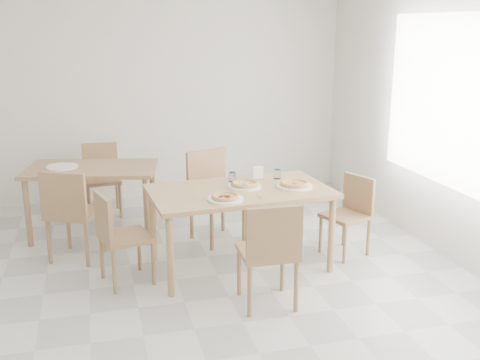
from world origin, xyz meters
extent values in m
plane|color=silver|center=(0.00, 0.00, 0.00)|extent=(7.00, 7.00, 0.00)
plane|color=silver|center=(0.00, 3.50, 1.40)|extent=(6.00, 0.00, 6.00)
cube|color=tan|center=(1.00, 1.02, 0.73)|extent=(1.68, 1.03, 0.04)
cylinder|color=tan|center=(0.29, 0.58, 0.35)|extent=(0.06, 0.06, 0.71)
cylinder|color=tan|center=(1.77, 0.68, 0.35)|extent=(0.06, 0.06, 0.71)
cylinder|color=tan|center=(0.24, 1.35, 0.35)|extent=(0.06, 0.06, 0.71)
cylinder|color=tan|center=(1.71, 1.46, 0.35)|extent=(0.06, 0.06, 0.71)
cube|color=#9D724E|center=(1.02, 0.25, 0.45)|extent=(0.46, 0.46, 0.04)
cube|color=#9D724E|center=(1.01, 0.06, 0.68)|extent=(0.44, 0.06, 0.42)
cylinder|color=#9D724E|center=(1.22, 0.43, 0.21)|extent=(0.04, 0.04, 0.43)
cylinder|color=#9D724E|center=(0.84, 0.45, 0.21)|extent=(0.04, 0.04, 0.43)
cylinder|color=#9D724E|center=(1.20, 0.06, 0.21)|extent=(0.04, 0.04, 0.43)
cylinder|color=#9D724E|center=(0.83, 0.08, 0.21)|extent=(0.04, 0.04, 0.43)
cube|color=#9D724E|center=(0.94, 1.72, 0.47)|extent=(0.59, 0.59, 0.04)
cube|color=#9D724E|center=(0.87, 1.91, 0.71)|extent=(0.45, 0.20, 0.44)
cylinder|color=#9D724E|center=(0.83, 1.46, 0.23)|extent=(0.04, 0.04, 0.45)
cylinder|color=#9D724E|center=(1.20, 1.60, 0.23)|extent=(0.04, 0.04, 0.45)
cylinder|color=#9D724E|center=(0.69, 1.83, 0.23)|extent=(0.04, 0.04, 0.45)
cylinder|color=#9D724E|center=(1.06, 1.97, 0.23)|extent=(0.04, 0.04, 0.45)
cube|color=#9D724E|center=(-0.04, 0.95, 0.42)|extent=(0.50, 0.50, 0.04)
cube|color=#9D724E|center=(-0.22, 0.90, 0.63)|extent=(0.14, 0.40, 0.39)
cylinder|color=#9D724E|center=(0.17, 0.83, 0.20)|extent=(0.03, 0.03, 0.40)
cylinder|color=#9D724E|center=(0.08, 1.16, 0.20)|extent=(0.03, 0.03, 0.40)
cylinder|color=#9D724E|center=(-0.16, 0.74, 0.20)|extent=(0.03, 0.03, 0.40)
cylinder|color=#9D724E|center=(-0.25, 1.07, 0.20)|extent=(0.03, 0.03, 0.40)
cube|color=#9D724E|center=(2.07, 1.03, 0.39)|extent=(0.49, 0.49, 0.04)
cube|color=#9D724E|center=(2.23, 1.09, 0.59)|extent=(0.17, 0.37, 0.36)
cylinder|color=#9D724E|center=(1.86, 1.13, 0.19)|extent=(0.03, 0.03, 0.37)
cylinder|color=#9D724E|center=(1.97, 0.82, 0.19)|extent=(0.03, 0.03, 0.37)
cylinder|color=#9D724E|center=(2.16, 1.24, 0.19)|extent=(0.03, 0.03, 0.37)
cylinder|color=#9D724E|center=(2.28, 0.94, 0.19)|extent=(0.03, 0.03, 0.37)
cylinder|color=white|center=(1.50, 0.96, 0.76)|extent=(0.33, 0.33, 0.02)
cylinder|color=white|center=(1.06, 1.07, 0.76)|extent=(0.31, 0.31, 0.02)
cylinder|color=white|center=(0.79, 0.73, 0.76)|extent=(0.31, 0.31, 0.02)
cylinder|color=#EFBE70|center=(1.50, 0.96, 0.77)|extent=(0.29, 0.29, 0.01)
torus|color=#EFBE70|center=(1.50, 0.96, 0.78)|extent=(0.29, 0.29, 0.03)
cylinder|color=#D54425|center=(1.50, 0.96, 0.78)|extent=(0.23, 0.23, 0.01)
ellipsoid|color=#166317|center=(1.50, 0.96, 0.79)|extent=(0.05, 0.04, 0.01)
cylinder|color=#EFBE70|center=(1.06, 1.07, 0.77)|extent=(0.26, 0.26, 0.01)
torus|color=#EFBE70|center=(1.06, 1.07, 0.78)|extent=(0.27, 0.27, 0.03)
cylinder|color=beige|center=(1.06, 1.07, 0.78)|extent=(0.20, 0.20, 0.01)
cylinder|color=#EFBE70|center=(0.79, 0.73, 0.77)|extent=(0.31, 0.31, 0.01)
torus|color=#EFBE70|center=(0.79, 0.73, 0.78)|extent=(0.32, 0.32, 0.03)
cylinder|color=#D54425|center=(0.79, 0.73, 0.78)|extent=(0.23, 0.23, 0.01)
cylinder|color=white|center=(1.00, 1.29, 0.79)|extent=(0.07, 0.07, 0.09)
cylinder|color=white|center=(1.44, 1.28, 0.80)|extent=(0.07, 0.07, 0.09)
cube|color=silver|center=(1.25, 1.30, 0.76)|extent=(0.11, 0.06, 0.01)
cube|color=white|center=(1.25, 1.30, 0.82)|extent=(0.10, 0.05, 0.11)
cube|color=silver|center=(0.55, 0.89, 0.75)|extent=(0.07, 0.17, 0.01)
cube|color=silver|center=(1.11, 0.77, 0.75)|extent=(0.03, 0.17, 0.01)
cube|color=#9D724E|center=(-0.30, 2.22, 0.73)|extent=(1.46, 1.03, 0.04)
cylinder|color=#9D724E|center=(-0.94, 2.04, 0.35)|extent=(0.06, 0.06, 0.71)
cylinder|color=#9D724E|center=(0.22, 1.79, 0.35)|extent=(0.06, 0.06, 0.71)
cylinder|color=#9D724E|center=(-0.81, 2.65, 0.35)|extent=(0.06, 0.06, 0.71)
cylinder|color=#9D724E|center=(0.35, 2.40, 0.35)|extent=(0.06, 0.06, 0.71)
cube|color=#9D724E|center=(-0.47, 1.62, 0.46)|extent=(0.60, 0.60, 0.04)
cube|color=#9D724E|center=(-0.56, 1.44, 0.69)|extent=(0.42, 0.24, 0.43)
cylinder|color=#9D724E|center=(-0.21, 1.71, 0.22)|extent=(0.04, 0.04, 0.44)
cylinder|color=#9D724E|center=(-0.55, 1.88, 0.22)|extent=(0.04, 0.04, 0.44)
cylinder|color=#9D724E|center=(-0.38, 1.37, 0.22)|extent=(0.04, 0.04, 0.44)
cylinder|color=#9D724E|center=(-0.72, 1.53, 0.22)|extent=(0.04, 0.04, 0.44)
cube|color=#9D724E|center=(-0.18, 2.88, 0.42)|extent=(0.44, 0.44, 0.04)
cube|color=#9D724E|center=(-0.19, 3.07, 0.64)|extent=(0.41, 0.06, 0.39)
cylinder|color=#9D724E|center=(-0.35, 2.70, 0.20)|extent=(0.04, 0.04, 0.40)
cylinder|color=#9D724E|center=(0.01, 2.72, 0.20)|extent=(0.04, 0.04, 0.40)
cylinder|color=#9D724E|center=(-0.37, 3.05, 0.20)|extent=(0.04, 0.04, 0.40)
cylinder|color=#9D724E|center=(-0.01, 3.07, 0.20)|extent=(0.04, 0.04, 0.40)
cylinder|color=white|center=(-0.59, 2.28, 0.76)|extent=(0.32, 0.32, 0.02)
camera|label=1|loc=(-0.26, -3.69, 2.18)|focal=42.00mm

